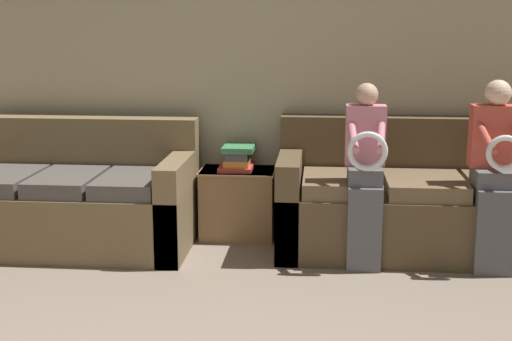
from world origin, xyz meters
name	(u,v)px	position (x,y,z in m)	size (l,w,h in m)	color
wall_back	(253,64)	(0.00, 3.29, 1.27)	(6.79, 0.06, 2.55)	#BCB293
couch_main	(420,204)	(1.23, 2.85, 0.33)	(2.00, 0.86, 0.91)	brown
couch_side	(75,201)	(-1.24, 2.74, 0.33)	(1.69, 0.90, 0.89)	brown
child_left_seated	(365,167)	(0.81, 2.49, 0.67)	(0.26, 0.36, 1.21)	#56565B
child_right_seated	(496,168)	(1.65, 2.49, 0.68)	(0.32, 0.38, 1.23)	#56565B
side_shelf	(238,202)	(-0.09, 3.04, 0.27)	(0.56, 0.40, 0.51)	olive
book_stack	(238,158)	(-0.09, 3.05, 0.60)	(0.26, 0.32, 0.18)	#BC3833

